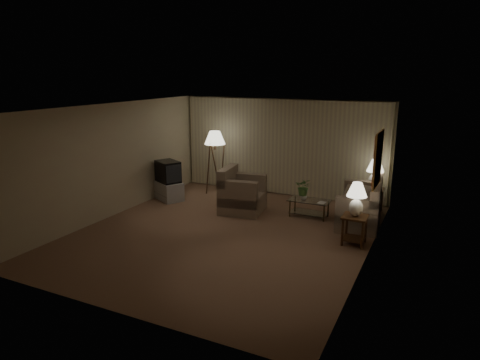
# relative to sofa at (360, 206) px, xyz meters

# --- Properties ---
(ground) EXTENTS (7.00, 7.00, 0.00)m
(ground) POSITION_rel_sofa_xyz_m (-2.50, -1.94, -0.40)
(ground) COLOR brown
(ground) RESTS_ON ground
(room_shell) EXTENTS (6.04, 7.02, 2.72)m
(room_shell) POSITION_rel_sofa_xyz_m (-2.48, -0.43, 1.35)
(room_shell) COLOR beige
(room_shell) RESTS_ON ground
(sofa) EXTENTS (1.96, 1.24, 0.80)m
(sofa) POSITION_rel_sofa_xyz_m (0.00, 0.00, 0.00)
(sofa) COLOR #836E5E
(sofa) RESTS_ON ground
(armchair) EXTENTS (1.31, 1.27, 0.88)m
(armchair) POSITION_rel_sofa_xyz_m (-2.78, -0.44, 0.04)
(armchair) COLOR #836E5E
(armchair) RESTS_ON ground
(side_table_near) EXTENTS (0.49, 0.49, 0.60)m
(side_table_near) POSITION_rel_sofa_xyz_m (0.15, -1.35, 0.01)
(side_table_near) COLOR #331F0E
(side_table_near) RESTS_ON ground
(side_table_far) EXTENTS (0.49, 0.41, 0.60)m
(side_table_far) POSITION_rel_sofa_xyz_m (0.15, 0.96, 0.00)
(side_table_far) COLOR #331F0E
(side_table_far) RESTS_ON ground
(table_lamp_near) EXTENTS (0.40, 0.40, 0.69)m
(table_lamp_near) POSITION_rel_sofa_xyz_m (0.15, -1.35, 0.61)
(table_lamp_near) COLOR white
(table_lamp_near) RESTS_ON side_table_near
(table_lamp_far) EXTENTS (0.42, 0.42, 0.73)m
(table_lamp_far) POSITION_rel_sofa_xyz_m (0.15, 0.96, 0.63)
(table_lamp_far) COLOR white
(table_lamp_far) RESTS_ON side_table_far
(coffee_table) EXTENTS (0.98, 0.53, 0.41)m
(coffee_table) POSITION_rel_sofa_xyz_m (-1.17, -0.10, -0.12)
(coffee_table) COLOR silver
(coffee_table) RESTS_ON ground
(tv_cabinet) EXTENTS (1.28, 1.22, 0.50)m
(tv_cabinet) POSITION_rel_sofa_xyz_m (-5.05, -0.38, -0.15)
(tv_cabinet) COLOR #A4A4A7
(tv_cabinet) RESTS_ON ground
(crt_tv) EXTENTS (1.07, 1.04, 0.57)m
(crt_tv) POSITION_rel_sofa_xyz_m (-5.05, -0.38, 0.39)
(crt_tv) COLOR black
(crt_tv) RESTS_ON tv_cabinet
(floor_lamp) EXTENTS (0.58, 0.58, 1.80)m
(floor_lamp) POSITION_rel_sofa_xyz_m (-4.19, 0.70, 0.55)
(floor_lamp) COLOR #331F0E
(floor_lamp) RESTS_ON ground
(ottoman) EXTENTS (0.69, 0.69, 0.40)m
(ottoman) POSITION_rel_sofa_xyz_m (-2.97, -0.28, -0.20)
(ottoman) COLOR #B5663D
(ottoman) RESTS_ON ground
(vase) EXTENTS (0.20, 0.20, 0.17)m
(vase) POSITION_rel_sofa_xyz_m (-1.32, -0.10, 0.10)
(vase) COLOR white
(vase) RESTS_ON coffee_table
(flowers) EXTENTS (0.42, 0.37, 0.42)m
(flowers) POSITION_rel_sofa_xyz_m (-1.32, -0.10, 0.40)
(flowers) COLOR #4A7F38
(flowers) RESTS_ON vase
(book) EXTENTS (0.19, 0.25, 0.02)m
(book) POSITION_rel_sofa_xyz_m (-0.92, -0.20, 0.03)
(book) COLOR olive
(book) RESTS_ON coffee_table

